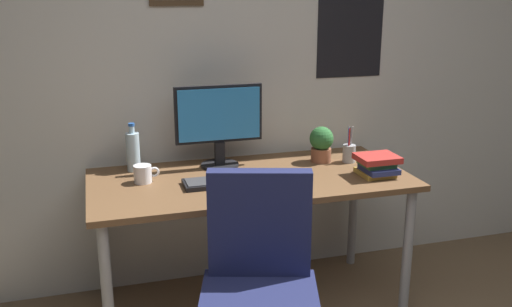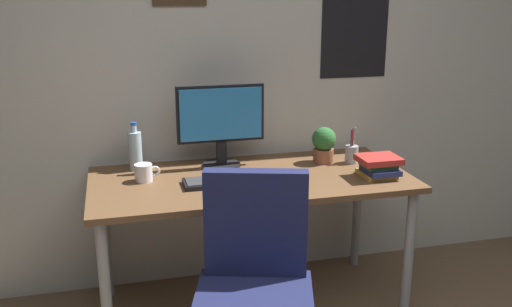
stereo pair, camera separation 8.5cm
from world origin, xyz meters
TOP-DOWN VIEW (x-y plane):
  - wall_back at (0.00, 2.15)m, footprint 4.40×0.10m
  - desk at (-0.06, 1.70)m, footprint 1.59×0.74m
  - office_chair at (-0.21, 1.03)m, footprint 0.58×0.59m
  - monitor at (-0.17, 1.91)m, footprint 0.46×0.20m
  - keyboard at (-0.19, 1.63)m, footprint 0.43×0.15m
  - computer_mouse at (0.11, 1.61)m, footprint 0.06×0.11m
  - water_bottle at (-0.61, 1.97)m, footprint 0.07×0.07m
  - coffee_mug_near at (-0.58, 1.76)m, footprint 0.13×0.09m
  - potted_plant at (0.38, 1.84)m, footprint 0.13×0.13m
  - pen_cup at (0.53, 1.79)m, footprint 0.07×0.07m
  - book_stack_left at (0.56, 1.54)m, footprint 0.20×0.19m

SIDE VIEW (x-z plane):
  - office_chair at x=-0.21m, z-range 0.05..1.00m
  - desk at x=-0.06m, z-range 0.29..1.03m
  - keyboard at x=-0.19m, z-range 0.73..0.76m
  - computer_mouse at x=0.11m, z-range 0.73..0.77m
  - coffee_mug_near at x=-0.58m, z-range 0.74..0.82m
  - pen_cup at x=0.53m, z-range 0.69..0.89m
  - book_stack_left at x=0.56m, z-range 0.74..0.85m
  - potted_plant at x=0.38m, z-range 0.74..0.94m
  - water_bottle at x=-0.61m, z-range 0.71..0.97m
  - monitor at x=-0.17m, z-range 0.76..1.19m
  - wall_back at x=0.00m, z-range 0.00..2.60m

